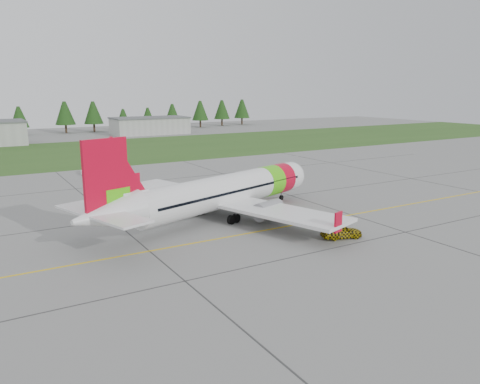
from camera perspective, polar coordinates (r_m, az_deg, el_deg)
ground at (r=44.87m, az=11.19°, el=-6.77°), size 320.00×320.00×0.00m
aircraft at (r=53.86m, az=-2.21°, el=-0.01°), size 33.10×31.34×10.34m
follow_me_car at (r=47.50m, az=12.34°, el=-3.16°), size 1.79×1.96×4.09m
service_van at (r=86.61m, az=-18.20°, el=3.41°), size 1.76×1.72×3.87m
grass_strip at (r=117.83m, az=-16.36°, el=4.83°), size 320.00×50.00×0.03m
taxi_guideline at (r=50.79m, az=5.18°, el=-4.28°), size 120.00×0.25×0.02m
hangar_east at (r=159.15m, az=-10.92°, el=7.89°), size 24.00×12.00×5.20m
treeline at (r=172.04m, az=-21.20°, el=8.41°), size 160.00×8.00×10.00m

